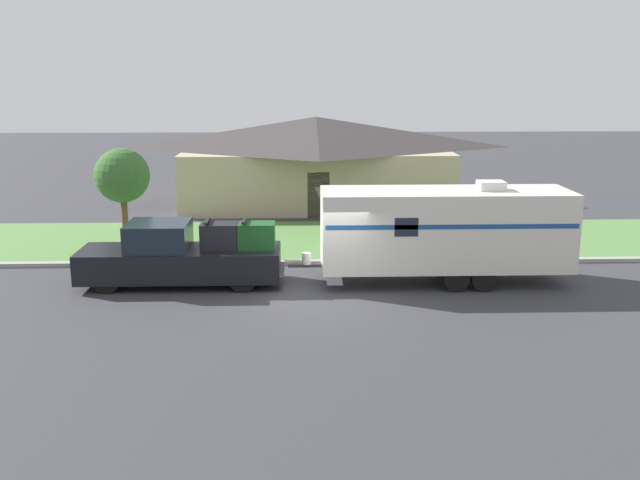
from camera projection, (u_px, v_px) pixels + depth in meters
ground_plane at (327, 297)px, 21.06m from camera, size 120.00×120.00×0.00m
curb_strip at (322, 262)px, 24.69m from camera, size 80.00×0.30×0.14m
lawn_strip at (319, 240)px, 28.25m from camera, size 80.00×7.00×0.03m
house_across_street at (316, 159)px, 35.72m from camera, size 13.87×8.20×4.35m
pickup_truck at (182, 256)px, 22.13m from camera, size 6.31×1.97×2.08m
travel_trailer at (445, 229)px, 22.21m from camera, size 8.75×2.32×3.23m
mailbox at (255, 231)px, 25.01m from camera, size 0.48×0.20×1.36m
tree_in_yard at (122, 176)px, 26.38m from camera, size 2.03×2.03×3.78m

